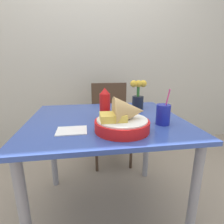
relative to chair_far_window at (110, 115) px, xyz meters
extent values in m
plane|color=gray|center=(-0.14, -0.80, -0.52)|extent=(12.00, 12.00, 0.00)
cube|color=#B7B2A3|center=(-0.14, 0.43, 0.78)|extent=(7.00, 0.06, 2.60)
cube|color=#334C9E|center=(-0.14, -0.80, 0.21)|extent=(0.98, 0.86, 0.02)
cylinder|color=gray|center=(-0.57, -1.17, -0.16)|extent=(0.05, 0.05, 0.71)
cylinder|color=gray|center=(0.29, -1.17, -0.16)|extent=(0.05, 0.05, 0.71)
cylinder|color=gray|center=(-0.57, -0.42, -0.16)|extent=(0.05, 0.05, 0.71)
cylinder|color=gray|center=(0.29, -0.42, -0.16)|extent=(0.05, 0.05, 0.71)
cylinder|color=#473323|center=(-0.18, -0.28, -0.30)|extent=(0.03, 0.03, 0.43)
cylinder|color=#473323|center=(0.18, -0.28, -0.30)|extent=(0.03, 0.03, 0.43)
cylinder|color=#473323|center=(-0.18, 0.08, -0.30)|extent=(0.03, 0.03, 0.43)
cylinder|color=#473323|center=(0.18, 0.08, -0.30)|extent=(0.03, 0.03, 0.43)
cube|color=#473323|center=(0.00, -0.10, -0.08)|extent=(0.40, 0.40, 0.02)
cube|color=#473323|center=(0.00, 0.09, 0.14)|extent=(0.40, 0.03, 0.42)
cylinder|color=red|center=(-0.08, -1.02, 0.25)|extent=(0.29, 0.29, 0.06)
cylinder|color=white|center=(-0.08, -1.02, 0.28)|extent=(0.27, 0.27, 0.01)
cone|color=tan|center=(-0.05, -1.02, 0.32)|extent=(0.16, 0.16, 0.16)
cube|color=#E5C14C|center=(-0.13, -1.04, 0.30)|extent=(0.13, 0.10, 0.04)
cylinder|color=red|center=(-0.15, -0.79, 0.30)|extent=(0.07, 0.07, 0.16)
cone|color=red|center=(-0.15, -0.79, 0.40)|extent=(0.06, 0.06, 0.04)
cylinder|color=#192399|center=(0.17, -0.96, 0.28)|extent=(0.08, 0.08, 0.12)
cylinder|color=black|center=(0.17, -0.96, 0.27)|extent=(0.07, 0.07, 0.10)
cylinder|color=#EA3884|center=(0.19, -0.96, 0.33)|extent=(0.01, 0.07, 0.20)
cylinder|color=black|center=(0.14, -0.57, 0.27)|extent=(0.09, 0.09, 0.10)
cylinder|color=#33722D|center=(0.14, -0.57, 0.36)|extent=(0.02, 0.02, 0.09)
sphere|color=gold|center=(0.14, -0.57, 0.41)|extent=(0.05, 0.05, 0.05)
sphere|color=gold|center=(0.10, -0.57, 0.41)|extent=(0.05, 0.05, 0.05)
sphere|color=gold|center=(0.18, -0.57, 0.41)|extent=(0.05, 0.05, 0.05)
cube|color=white|center=(-0.35, -0.99, 0.22)|extent=(0.16, 0.13, 0.01)
camera|label=1|loc=(-0.27, -1.87, 0.56)|focal=28.00mm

